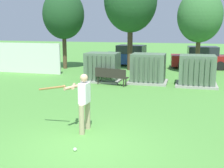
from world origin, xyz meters
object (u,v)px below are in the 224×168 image
at_px(transformer_west, 102,67).
at_px(transformer_mid_west, 148,69).
at_px(batter, 83,100).
at_px(parked_car_leftmost, 130,56).
at_px(transformer_mid_east, 197,71).
at_px(parked_car_left_of_center, 201,58).
at_px(park_bench, 111,75).
at_px(sports_ball, 75,149).

distance_m(transformer_west, transformer_mid_west, 2.59).
relative_size(transformer_west, batter, 1.21).
xyz_separation_m(transformer_west, batter, (1.73, -7.83, 0.19)).
distance_m(transformer_west, parked_car_leftmost, 6.93).
height_order(transformer_mid_west, parked_car_leftmost, same).
relative_size(transformer_mid_east, parked_car_leftmost, 0.48).
bearing_deg(transformer_mid_west, parked_car_left_of_center, 65.51).
distance_m(transformer_mid_west, park_bench, 2.17).
bearing_deg(batter, transformer_west, 102.45).
distance_m(batter, parked_car_leftmost, 14.84).
height_order(transformer_mid_west, park_bench, transformer_mid_west).
height_order(transformer_mid_east, parked_car_leftmost, same).
bearing_deg(transformer_west, park_bench, -53.50).
bearing_deg(transformer_west, sports_ball, -77.63).
xyz_separation_m(transformer_west, transformer_mid_west, (2.59, 0.13, 0.00)).
bearing_deg(parked_car_leftmost, sports_ball, -83.57).
relative_size(transformer_mid_west, sports_ball, 23.33).
relative_size(transformer_mid_east, batter, 1.21).
distance_m(transformer_west, transformer_mid_east, 5.16).
xyz_separation_m(transformer_mid_east, parked_car_leftmost, (-4.95, 6.96, -0.04)).
xyz_separation_m(transformer_mid_east, sports_ball, (-3.14, -9.18, -0.74)).
distance_m(transformer_mid_west, parked_car_leftmost, 7.20).
distance_m(transformer_mid_west, parked_car_left_of_center, 7.24).
bearing_deg(batter, sports_ball, -78.03).
bearing_deg(parked_car_left_of_center, sports_ball, -102.63).
bearing_deg(parked_car_left_of_center, park_bench, -121.68).
bearing_deg(park_bench, transformer_mid_west, 33.50).
distance_m(transformer_mid_west, transformer_mid_east, 2.58).
relative_size(transformer_mid_east, parked_car_left_of_center, 0.48).
relative_size(transformer_mid_east, park_bench, 1.14).
bearing_deg(park_bench, sports_ball, -81.39).
height_order(park_bench, parked_car_leftmost, parked_car_leftmost).
height_order(transformer_west, sports_ball, transformer_west).
xyz_separation_m(transformer_mid_east, batter, (-3.43, -7.79, 0.19)).
relative_size(transformer_west, transformer_mid_west, 1.00).
bearing_deg(park_bench, parked_car_leftmost, 94.17).
relative_size(batter, parked_car_leftmost, 0.40).
distance_m(batter, parked_car_left_of_center, 15.06).
bearing_deg(transformer_west, parked_car_left_of_center, 50.24).
relative_size(batter, parked_car_left_of_center, 0.40).
xyz_separation_m(transformer_mid_west, sports_ball, (-0.57, -9.34, -0.74)).
bearing_deg(batter, transformer_mid_west, 83.83).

